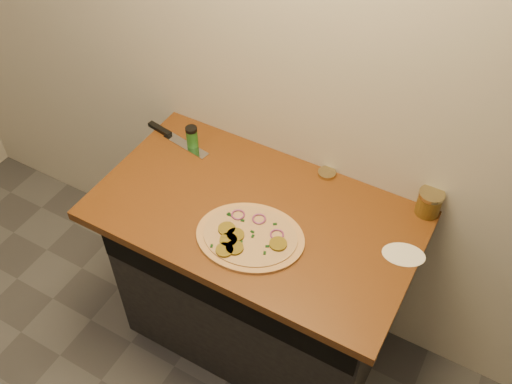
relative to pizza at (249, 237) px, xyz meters
The scene contains 8 objects.
cabinet 0.51m from the pizza, 106.00° to the left, with size 1.10×0.60×0.86m, color black.
countertop 0.14m from the pizza, 109.50° to the left, with size 1.20×0.70×0.04m, color brown.
pizza is the anchor object (origin of this frame).
chefs_knife 0.63m from the pizza, 150.54° to the left, with size 0.32×0.09×0.02m.
mason_jar_lid 0.44m from the pizza, 76.33° to the left, with size 0.07×0.07×0.01m, color tan.
salsa_jar 0.66m from the pizza, 40.26° to the left, with size 0.09×0.09×0.10m.
spice_shaker 0.54m from the pizza, 145.21° to the left, with size 0.05×0.05×0.10m.
flour_spill 0.54m from the pizza, 21.60° to the left, with size 0.15×0.15×0.00m, color silver.
Camera 1 is at (0.69, 0.20, 2.46)m, focal length 40.00 mm.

